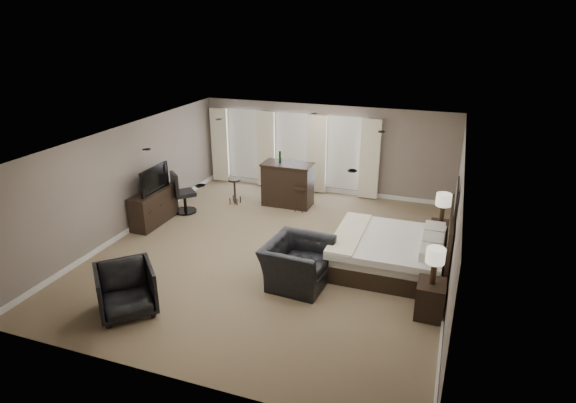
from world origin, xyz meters
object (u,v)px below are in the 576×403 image
(armchair_near, at_px, (297,256))
(bar_stool_right, at_px, (300,199))
(lamp_far, at_px, (443,208))
(bar_stool_left, at_px, (235,191))
(desk_chair, at_px, (184,192))
(dresser, at_px, (154,207))
(armchair_far, at_px, (126,288))
(nightstand_near, at_px, (430,299))
(bed, at_px, (393,238))
(bar_counter, at_px, (288,184))
(tv, at_px, (152,188))
(lamp_near, at_px, (434,266))
(nightstand_far, at_px, (439,234))

(armchair_near, bearing_deg, bar_stool_right, 22.14)
(lamp_far, relative_size, bar_stool_right, 1.02)
(bar_stool_left, distance_m, desk_chair, 1.44)
(dresser, relative_size, armchair_far, 1.51)
(nightstand_near, relative_size, desk_chair, 0.56)
(nightstand_near, distance_m, lamp_far, 2.96)
(bed, height_order, armchair_far, bed)
(dresser, bearing_deg, bar_counter, 39.85)
(armchair_far, bearing_deg, bed, -7.02)
(tv, height_order, armchair_near, armchair_near)
(lamp_far, xyz_separation_m, bar_stool_right, (-3.68, 0.95, -0.59))
(lamp_far, bearing_deg, tv, -171.37)
(lamp_near, xyz_separation_m, armchair_near, (-2.56, 0.29, -0.40))
(nightstand_far, distance_m, desk_chair, 6.56)
(bar_counter, bearing_deg, lamp_near, -45.23)
(lamp_near, bearing_deg, bed, 121.54)
(nightstand_near, distance_m, dresser, 7.16)
(nightstand_far, bearing_deg, bar_counter, 162.92)
(nightstand_near, distance_m, lamp_near, 0.66)
(lamp_far, distance_m, desk_chair, 6.57)
(nightstand_near, distance_m, nightstand_far, 2.90)
(lamp_near, relative_size, armchair_near, 0.50)
(nightstand_near, bearing_deg, armchair_far, -161.53)
(lamp_near, bearing_deg, armchair_far, -161.53)
(bar_counter, bearing_deg, bed, -39.96)
(dresser, bearing_deg, desk_chair, 67.64)
(nightstand_near, height_order, bar_stool_left, bar_stool_left)
(armchair_near, height_order, bar_stool_left, armchair_near)
(bed, xyz_separation_m, armchair_near, (-1.67, -1.16, -0.13))
(lamp_near, bearing_deg, dresser, 165.04)
(lamp_far, bearing_deg, armchair_near, -134.41)
(nightstand_far, distance_m, bar_counter, 4.34)
(nightstand_near, bearing_deg, bar_stool_right, 133.70)
(nightstand_near, bearing_deg, bed, 121.54)
(tv, height_order, armchair_far, tv)
(desk_chair, bearing_deg, bed, -150.56)
(armchair_near, xyz_separation_m, bar_counter, (-1.58, 3.88, 0.02))
(bed, distance_m, armchair_far, 5.26)
(tv, xyz_separation_m, bar_stool_right, (3.24, 2.00, -0.60))
(armchair_far, bearing_deg, nightstand_near, -25.42)
(bed, bearing_deg, armchair_near, -145.14)
(dresser, xyz_separation_m, armchair_far, (1.83, -3.55, 0.06))
(nightstand_near, height_order, lamp_near, lamp_near)
(lamp_far, xyz_separation_m, bar_counter, (-4.14, 1.27, -0.33))
(desk_chair, bearing_deg, bar_stool_right, -116.67)
(lamp_near, bearing_deg, armchair_near, 173.60)
(tv, xyz_separation_m, bar_counter, (2.78, 2.32, -0.33))
(bed, distance_m, nightstand_far, 1.75)
(lamp_far, distance_m, bar_stool_right, 3.84)
(lamp_far, xyz_separation_m, bar_stool_left, (-5.57, 0.86, -0.57))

